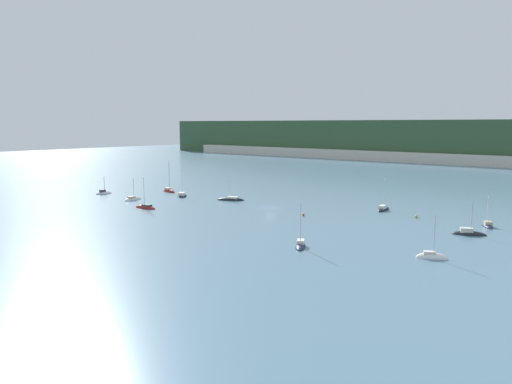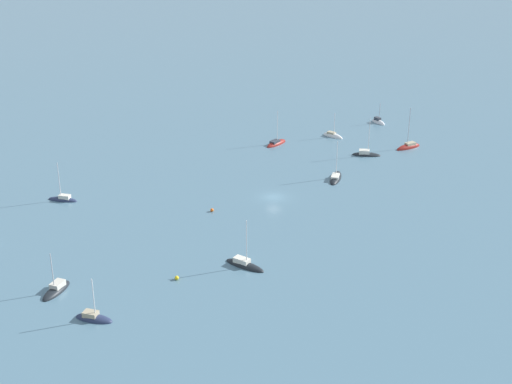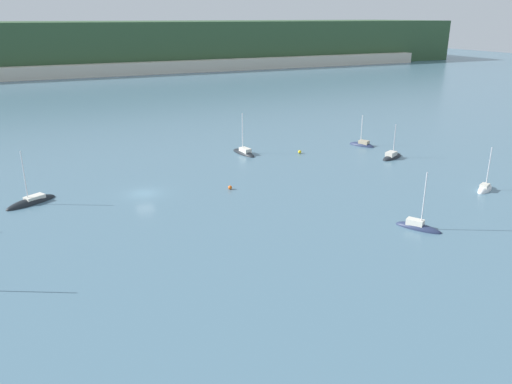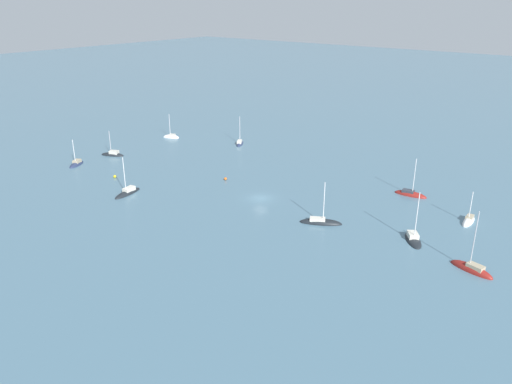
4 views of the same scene
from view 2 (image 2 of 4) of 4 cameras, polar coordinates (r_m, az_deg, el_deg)
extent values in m
plane|color=slate|center=(131.58, 1.44, -0.42)|extent=(600.00, 600.00, 0.00)
ellipsoid|color=maroon|center=(160.44, 12.08, 3.47)|extent=(6.77, 3.34, 1.91)
cube|color=tan|center=(160.51, 12.24, 3.79)|extent=(2.59, 1.80, 0.64)
cylinder|color=#B2B2B7|center=(158.70, 12.14, 5.10)|extent=(0.14, 0.14, 8.63)
ellipsoid|color=maroon|center=(159.33, 1.64, 3.85)|extent=(6.52, 2.56, 1.68)
cube|color=#333842|center=(158.71, 1.53, 4.05)|extent=(2.41, 1.59, 0.54)
cylinder|color=silver|center=(158.30, 1.72, 5.25)|extent=(0.14, 0.14, 7.12)
ellipsoid|color=silver|center=(176.63, 9.76, 5.47)|extent=(2.63, 4.78, 1.77)
cube|color=#333842|center=(176.63, 9.70, 5.78)|extent=(1.42, 1.86, 0.85)
cylinder|color=#B2B2B7|center=(175.68, 9.86, 6.29)|extent=(0.14, 0.14, 4.47)
ellipsoid|color=black|center=(108.11, -0.90, -5.95)|extent=(2.96, 7.06, 1.40)
cube|color=silver|center=(108.01, -1.14, -5.50)|extent=(1.69, 2.65, 0.83)
cylinder|color=silver|center=(106.03, -0.76, -4.09)|extent=(0.14, 0.14, 7.31)
ellipsoid|color=#232D4C|center=(134.98, -15.20, -0.65)|extent=(4.28, 5.66, 1.29)
cube|color=silver|center=(134.49, -15.06, -0.37)|extent=(2.01, 2.32, 0.77)
cylinder|color=silver|center=(133.67, -15.48, 0.87)|extent=(0.14, 0.14, 6.95)
ellipsoid|color=white|center=(165.17, 6.17, 4.43)|extent=(1.73, 5.37, 1.80)
cube|color=tan|center=(165.16, 6.06, 4.71)|extent=(1.15, 1.95, 0.57)
cylinder|color=silver|center=(164.06, 6.29, 5.43)|extent=(0.14, 0.14, 5.21)
ellipsoid|color=#232D4C|center=(98.10, -12.83, -9.91)|extent=(4.11, 5.60, 1.39)
cube|color=tan|center=(97.89, -13.09, -9.49)|extent=(2.05, 2.31, 0.74)
cylinder|color=silver|center=(96.27, -12.86, -8.30)|extent=(0.14, 0.14, 5.78)
ellipsoid|color=black|center=(140.93, 6.39, 1.08)|extent=(7.37, 5.38, 1.64)
cube|color=silver|center=(140.12, 6.36, 1.26)|extent=(2.99, 2.53, 0.52)
cylinder|color=silver|center=(139.82, 6.48, 2.66)|extent=(0.14, 0.14, 7.16)
ellipsoid|color=black|center=(105.63, -15.69, -7.66)|extent=(6.29, 4.30, 1.46)
cube|color=beige|center=(105.55, -15.59, -7.15)|extent=(2.54, 2.17, 0.86)
cylinder|color=#B2B2B7|center=(103.82, -15.98, -6.17)|extent=(0.14, 0.14, 5.78)
ellipsoid|color=black|center=(154.35, 8.82, 2.93)|extent=(5.33, 6.22, 1.13)
cube|color=silver|center=(154.09, 8.66, 3.20)|extent=(2.52, 2.67, 0.87)
cylinder|color=silver|center=(152.92, 9.04, 4.47)|extent=(0.14, 0.14, 8.17)
sphere|color=orange|center=(125.86, -3.54, -1.45)|extent=(0.61, 0.61, 0.61)
sphere|color=yellow|center=(105.06, -6.36, -6.84)|extent=(0.62, 0.62, 0.62)
camera|label=1|loc=(177.33, -40.48, 7.05)|focal=35.00mm
camera|label=3|loc=(184.91, -12.02, 13.98)|focal=35.00mm
camera|label=4|loc=(145.45, 40.54, 11.50)|focal=35.00mm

